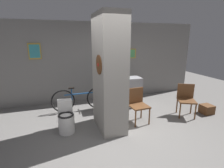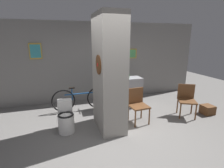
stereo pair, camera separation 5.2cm
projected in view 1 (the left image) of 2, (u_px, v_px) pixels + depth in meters
name	position (u px, v px, depth m)	size (l,w,h in m)	color
ground_plane	(113.00, 138.00, 3.73)	(14.00, 14.00, 0.00)	slate
wall_back	(88.00, 62.00, 5.82)	(8.00, 0.09, 2.60)	gray
pillar_center	(109.00, 74.00, 3.91)	(0.58, 1.05, 2.60)	gray
counter_shelf	(123.00, 93.00, 5.36)	(1.13, 0.44, 0.91)	gray
toilet	(66.00, 119.00, 3.95)	(0.36, 0.52, 0.69)	white
chair_near_pillar	(137.00, 103.00, 4.40)	(0.46, 0.46, 0.86)	brown
chair_by_doorway	(186.00, 98.00, 4.77)	(0.59, 0.59, 0.86)	brown
bicycle	(81.00, 99.00, 5.13)	(1.68, 0.42, 0.72)	black
bottle_tall	(125.00, 75.00, 5.23)	(0.07, 0.07, 0.25)	#19598C
bottle_short	(128.00, 75.00, 5.34)	(0.09, 0.09, 0.19)	#267233
floor_crate	(207.00, 109.00, 4.96)	(0.31, 0.31, 0.25)	brown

